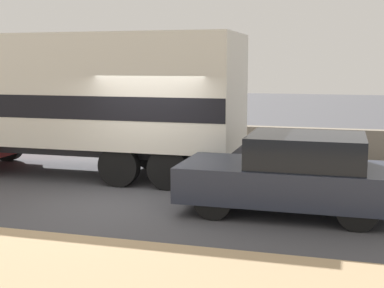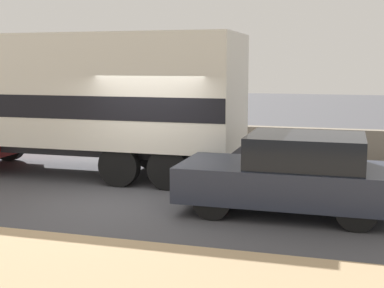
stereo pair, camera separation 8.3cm
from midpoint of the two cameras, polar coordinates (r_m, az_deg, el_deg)
ground_plane at (r=10.98m, az=-6.45°, el=-6.03°), size 80.00×80.00×0.00m
stone_wall_backdrop at (r=16.60m, az=1.54°, el=0.56°), size 60.00×0.35×0.89m
box_truck at (r=13.46m, az=-10.90°, el=4.75°), size 7.87×2.51×3.45m
car_hatchback at (r=10.04m, az=10.49°, el=-3.14°), size 3.97×1.86×1.48m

